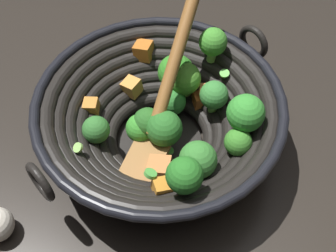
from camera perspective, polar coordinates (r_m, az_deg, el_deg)
ground_plane at (r=0.70m, az=-0.98°, el=-2.41°), size 4.00×4.00×0.00m
wok at (r=0.64m, az=-0.78°, el=1.07°), size 0.38×0.34×0.21m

